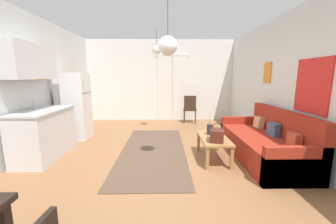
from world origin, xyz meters
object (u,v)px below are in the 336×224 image
at_px(pendant_lamp_near, 168,46).
at_px(coffee_table, 214,140).
at_px(bamboo_vase, 209,129).
at_px(couch, 266,144).
at_px(refrigerator, 74,106).
at_px(pendant_lamp_far, 157,50).
at_px(handbag, 217,135).
at_px(accent_chair, 190,108).

bearing_deg(pendant_lamp_near, coffee_table, 20.16).
bearing_deg(bamboo_vase, couch, -8.02).
bearing_deg(refrigerator, bamboo_vase, -21.27).
bearing_deg(coffee_table, bamboo_vase, 103.48).
height_order(coffee_table, refrigerator, refrigerator).
bearing_deg(pendant_lamp_far, bamboo_vase, -58.11).
bearing_deg(pendant_lamp_far, coffee_table, -59.65).
relative_size(bamboo_vase, pendant_lamp_far, 0.64).
distance_m(refrigerator, pendant_lamp_near, 3.00).
height_order(coffee_table, handbag, handbag).
height_order(couch, bamboo_vase, couch).
distance_m(bamboo_vase, refrigerator, 3.24).
bearing_deg(couch, coffee_table, -178.02).
bearing_deg(bamboo_vase, pendant_lamp_near, -148.58).
xyz_separation_m(bamboo_vase, handbag, (0.04, -0.40, 0.01)).
xyz_separation_m(accent_chair, pendant_lamp_far, (-1.02, -1.03, 1.66)).
distance_m(coffee_table, bamboo_vase, 0.24).
relative_size(refrigerator, pendant_lamp_far, 2.43).
distance_m(coffee_table, refrigerator, 3.36).
distance_m(handbag, refrigerator, 3.44).
bearing_deg(handbag, accent_chair, 91.13).
bearing_deg(coffee_table, couch, 1.98).
height_order(couch, refrigerator, refrigerator).
distance_m(coffee_table, pendant_lamp_far, 2.80).
bearing_deg(bamboo_vase, coffee_table, -76.52).
height_order(couch, pendant_lamp_near, pendant_lamp_near).
bearing_deg(refrigerator, accent_chair, 27.20).
height_order(couch, coffee_table, couch).
distance_m(coffee_table, accent_chair, 2.88).
bearing_deg(accent_chair, pendant_lamp_far, 53.36).
bearing_deg(bamboo_vase, accent_chair, 90.56).
height_order(accent_chair, pendant_lamp_near, pendant_lamp_near).
bearing_deg(coffee_table, pendant_lamp_far, 120.35).
height_order(handbag, pendant_lamp_far, pendant_lamp_far).
relative_size(coffee_table, accent_chair, 1.03).
xyz_separation_m(couch, coffee_table, (-0.97, -0.03, 0.08)).
bearing_deg(coffee_table, pendant_lamp_near, -159.84).
height_order(bamboo_vase, refrigerator, refrigerator).
bearing_deg(pendant_lamp_near, accent_chair, 76.52).
relative_size(couch, accent_chair, 2.32).
xyz_separation_m(bamboo_vase, refrigerator, (-3.01, 1.17, 0.27)).
bearing_deg(pendant_lamp_near, handbag, 5.48).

